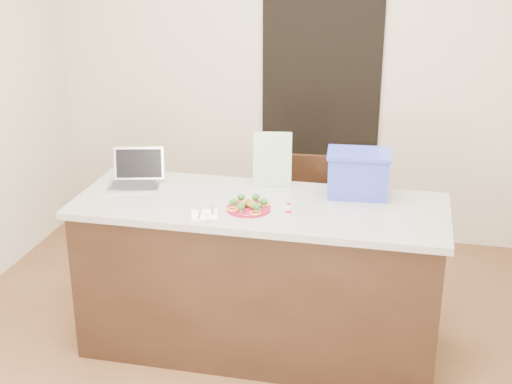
% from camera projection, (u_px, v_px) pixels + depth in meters
% --- Properties ---
extents(ground, '(4.00, 4.00, 0.00)m').
position_uv_depth(ground, '(250.00, 369.00, 4.03)').
color(ground, brown).
rests_on(ground, ground).
extents(room_shell, '(4.00, 4.00, 4.00)m').
position_uv_depth(room_shell, '(249.00, 87.00, 3.45)').
color(room_shell, white).
rests_on(room_shell, ground).
extents(doorway, '(0.90, 0.02, 2.00)m').
position_uv_depth(doorway, '(320.00, 112.00, 5.46)').
color(doorway, black).
rests_on(doorway, ground).
extents(island, '(2.06, 0.76, 0.92)m').
position_uv_depth(island, '(259.00, 276.00, 4.10)').
color(island, black).
rests_on(island, ground).
extents(plate, '(0.24, 0.24, 0.02)m').
position_uv_depth(plate, '(249.00, 208.00, 3.83)').
color(plate, maroon).
rests_on(plate, island).
extents(meatballs, '(0.09, 0.08, 0.04)m').
position_uv_depth(meatballs, '(249.00, 204.00, 3.83)').
color(meatballs, olive).
rests_on(meatballs, plate).
extents(broccoli, '(0.20, 0.20, 0.04)m').
position_uv_depth(broccoli, '(249.00, 202.00, 3.82)').
color(broccoli, '#1A4C14').
rests_on(broccoli, plate).
extents(pepper_rings, '(0.21, 0.21, 0.01)m').
position_uv_depth(pepper_rings, '(249.00, 207.00, 3.83)').
color(pepper_rings, gold).
rests_on(pepper_rings, plate).
extents(napkin, '(0.18, 0.18, 0.01)m').
position_uv_depth(napkin, '(204.00, 214.00, 3.77)').
color(napkin, white).
rests_on(napkin, island).
extents(fork, '(0.04, 0.14, 0.00)m').
position_uv_depth(fork, '(201.00, 213.00, 3.78)').
color(fork, silver).
rests_on(fork, napkin).
extents(knife, '(0.05, 0.19, 0.01)m').
position_uv_depth(knife, '(209.00, 215.00, 3.74)').
color(knife, silver).
rests_on(knife, napkin).
extents(yogurt_bottle, '(0.03, 0.03, 0.07)m').
position_uv_depth(yogurt_bottle, '(289.00, 210.00, 3.76)').
color(yogurt_bottle, silver).
rests_on(yogurt_bottle, island).
extents(laptop, '(0.34, 0.30, 0.21)m').
position_uv_depth(laptop, '(136.00, 175.00, 4.19)').
color(laptop, '#A4A5A9').
rests_on(laptop, island).
extents(leaflet, '(0.23, 0.08, 0.32)m').
position_uv_depth(leaflet, '(272.00, 159.00, 4.14)').
color(leaflet, silver).
rests_on(leaflet, island).
extents(blue_box, '(0.37, 0.28, 0.26)m').
position_uv_depth(blue_box, '(358.00, 173.00, 4.00)').
color(blue_box, '#313DB3').
rests_on(blue_box, island).
extents(chair, '(0.43, 0.43, 0.91)m').
position_uv_depth(chair, '(313.00, 216.00, 4.79)').
color(chair, black).
rests_on(chair, ground).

